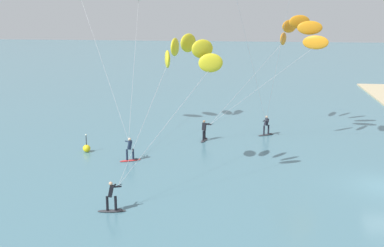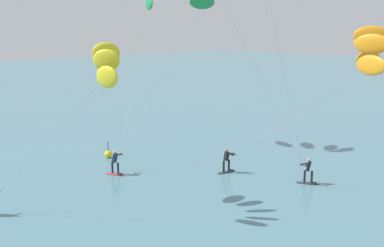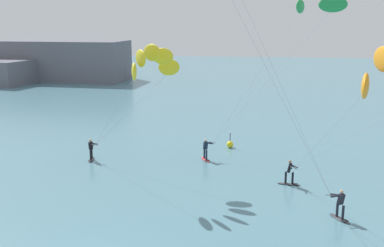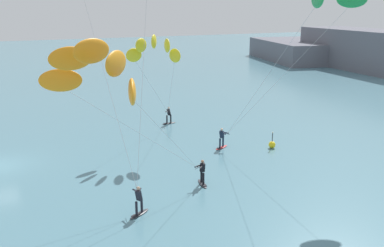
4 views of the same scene
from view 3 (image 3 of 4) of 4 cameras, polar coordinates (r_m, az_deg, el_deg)
name	(u,v)px [view 3 (image 3 of 4)]	position (r m, az deg, el deg)	size (l,w,h in m)	color
kitesurfer_mid_water	(149,67)	(29.54, -5.51, 7.19)	(7.54, 6.28, 9.03)	#333338
kitesurfer_downwind	(312,1)	(36.55, 14.98, 14.76)	(10.46, 7.29, 13.69)	red
marker_buoy	(230,144)	(38.16, 4.83, -2.62)	(0.56, 0.56, 1.38)	yellow
distant_headland	(29,66)	(86.78, -19.94, 6.90)	(38.45, 18.09, 7.01)	slate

